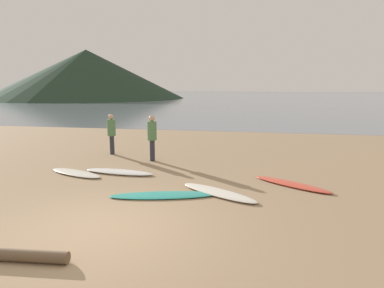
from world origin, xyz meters
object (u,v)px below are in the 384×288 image
surfboard_0 (76,173)px  surfboard_4 (292,184)px  surfboard_2 (164,195)px  person_1 (152,134)px  driftwood_log (11,255)px  surfboard_1 (119,172)px  surfboard_3 (218,193)px  person_0 (111,131)px

surfboard_0 → surfboard_4: surfboard_4 is taller
surfboard_2 → person_1: person_1 is taller
driftwood_log → surfboard_4: bearing=47.3°
surfboard_2 → surfboard_0: bearing=139.3°
surfboard_1 → driftwood_log: bearing=-79.4°
surfboard_0 → driftwood_log: bearing=-49.7°
surfboard_0 → surfboard_3: bearing=7.6°
surfboard_2 → person_1: bearing=96.0°
surfboard_1 → driftwood_log: driftwood_log is taller
surfboard_1 → surfboard_2: bearing=-38.4°
surfboard_3 → person_1: (-2.71, 3.29, 0.89)m
surfboard_2 → surfboard_3: bearing=2.6°
person_0 → surfboard_4: bearing=124.0°
surfboard_0 → surfboard_2: 3.47m
surfboard_2 → surfboard_4: 3.45m
surfboard_4 → driftwood_log: driftwood_log is taller
surfboard_2 → person_0: bearing=110.9°
surfboard_1 → surfboard_3: size_ratio=0.97×
surfboard_3 → person_0: bearing=170.5°
surfboard_0 → surfboard_3: surfboard_3 is taller
surfboard_1 → surfboard_3: (3.17, -1.43, -0.00)m
person_1 → surfboard_1: bearing=-2.4°
surfboard_1 → person_0: 3.14m
surfboard_2 → surfboard_4: size_ratio=1.15×
surfboard_0 → driftwood_log: 5.19m
surfboard_0 → person_1: 2.92m
surfboard_1 → person_0: person_0 is taller
person_0 → driftwood_log: size_ratio=0.85×
surfboard_2 → surfboard_3: 1.34m
surfboard_3 → surfboard_4: size_ratio=1.00×
surfboard_0 → surfboard_3: 4.53m
surfboard_0 → surfboard_3: (4.40, -1.08, 0.01)m
person_0 → surfboard_2: bearing=95.2°
surfboard_0 → driftwood_log: driftwood_log is taller
person_1 → surfboard_2: bearing=32.8°
surfboard_3 → driftwood_log: driftwood_log is taller
surfboard_1 → person_0: size_ratio=1.42×
person_0 → surfboard_0: bearing=62.3°
surfboard_0 → surfboard_2: (3.13, -1.49, -0.01)m
surfboard_1 → surfboard_0: bearing=-158.4°
person_0 → person_1: (1.86, -0.83, 0.03)m
surfboard_1 → person_1: 2.11m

